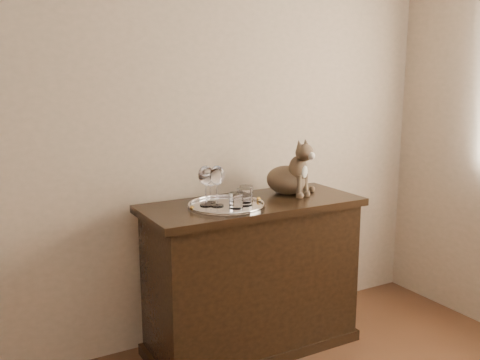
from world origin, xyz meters
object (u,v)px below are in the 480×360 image
object	(u,v)px
sideboard	(252,276)
tumbler_b	(236,201)
cat	(287,166)
wine_glass_b	(211,187)
tray	(227,206)
wine_glass_a	(206,186)
tumbler_a	(245,197)
tumbler_c	(246,194)
wine_glass_d	(217,186)

from	to	relation	value
sideboard	tumbler_b	xyz separation A→B (m)	(-0.16, -0.11, 0.47)
cat	wine_glass_b	bearing A→B (deg)	164.76
tray	wine_glass_a	xyz separation A→B (m)	(-0.09, 0.05, 0.11)
cat	tumbler_a	bearing A→B (deg)	-173.65
tumbler_b	tumbler_c	xyz separation A→B (m)	(0.12, 0.10, 0.00)
tumbler_a	tumbler_b	world-z (taller)	tumbler_a
tumbler_a	tumbler_b	bearing A→B (deg)	-158.44
wine_glass_a	tumbler_a	world-z (taller)	wine_glass_a
tray	tumbler_b	bearing A→B (deg)	-80.71
wine_glass_d	tumbler_a	size ratio (longest dim) A/B	2.36
sideboard	cat	distance (m)	0.65
wine_glass_d	tumbler_c	world-z (taller)	wine_glass_d
wine_glass_a	tumbler_b	bearing A→B (deg)	-50.17
wine_glass_d	tumbler_c	xyz separation A→B (m)	(0.18, 0.01, -0.06)
sideboard	tumbler_c	bearing A→B (deg)	-173.50
tray	tumbler_c	bearing A→B (deg)	10.89
sideboard	wine_glass_a	world-z (taller)	wine_glass_a
tray	wine_glass_b	bearing A→B (deg)	117.54
tray	tumbler_b	xyz separation A→B (m)	(0.01, -0.08, 0.04)
tumbler_b	cat	world-z (taller)	cat
sideboard	tumbler_c	size ratio (longest dim) A/B	14.34
tumbler_b	cat	xyz separation A→B (m)	(0.43, 0.18, 0.11)
wine_glass_b	tumbler_c	world-z (taller)	wine_glass_b
sideboard	tumbler_b	distance (m)	0.51
wine_glass_a	tumbler_b	size ratio (longest dim) A/B	2.61
sideboard	tumbler_a	world-z (taller)	tumbler_a
tumbler_b	cat	size ratio (longest dim) A/B	0.25
wine_glass_a	wine_glass_b	distance (m)	0.07
tray	cat	world-z (taller)	cat
wine_glass_a	wine_glass_b	size ratio (longest dim) A/B	1.24
tumbler_b	cat	distance (m)	0.48
sideboard	wine_glass_a	xyz separation A→B (m)	(-0.27, 0.02, 0.54)
cat	wine_glass_d	bearing A→B (deg)	173.67
wine_glass_d	tumbler_b	xyz separation A→B (m)	(0.06, -0.09, -0.07)
tray	sideboard	bearing A→B (deg)	9.84
wine_glass_b	tumbler_b	distance (m)	0.18
wine_glass_a	wine_glass_d	world-z (taller)	wine_glass_d
wine_glass_b	wine_glass_d	bearing A→B (deg)	-90.29
tray	tumbler_a	world-z (taller)	tumbler_a
tray	tumbler_a	bearing A→B (deg)	-34.33
wine_glass_a	wine_glass_d	size ratio (longest dim) A/B	0.99
tray	wine_glass_b	xyz separation A→B (m)	(-0.05, 0.09, 0.09)
tray	wine_glass_b	world-z (taller)	wine_glass_b
wine_glass_a	sideboard	bearing A→B (deg)	-4.12
tray	tumbler_b	distance (m)	0.09
tumbler_a	cat	xyz separation A→B (m)	(0.37, 0.16, 0.11)
tumbler_c	sideboard	bearing A→B (deg)	6.50
tumbler_b	sideboard	bearing A→B (deg)	34.16
tumbler_b	wine_glass_b	bearing A→B (deg)	109.52
tumbler_c	tray	bearing A→B (deg)	-169.11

